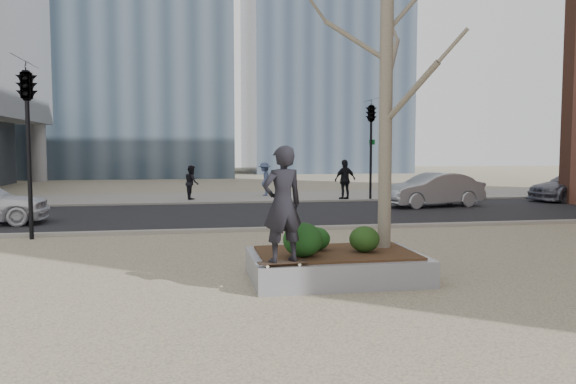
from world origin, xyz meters
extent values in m
plane|color=tan|center=(0.00, 0.00, 0.00)|extent=(120.00, 120.00, 0.00)
cube|color=black|center=(0.00, 10.00, 0.01)|extent=(60.00, 8.00, 0.02)
cube|color=gray|center=(0.00, 17.00, 0.01)|extent=(60.00, 6.00, 0.02)
cube|color=gray|center=(1.00, 0.00, 0.23)|extent=(3.00, 2.00, 0.45)
cube|color=#382314|center=(1.00, 0.00, 0.47)|extent=(2.70, 1.70, 0.04)
ellipsoid|color=#113410|center=(0.34, -0.36, 0.78)|extent=(0.67, 0.67, 0.57)
ellipsoid|color=#133A12|center=(0.70, 0.20, 0.70)|extent=(0.48, 0.48, 0.41)
ellipsoid|color=#153912|center=(1.49, -0.11, 0.72)|extent=(0.53, 0.53, 0.45)
imported|color=black|center=(-0.10, -0.88, 1.44)|extent=(0.76, 0.60, 1.82)
imported|color=#A7ABB0|center=(7.97, 11.29, 0.68)|extent=(4.22, 2.08, 1.33)
imported|color=slate|center=(15.17, 12.48, 0.66)|extent=(4.63, 2.46, 1.28)
imported|color=black|center=(-1.41, 16.07, 0.79)|extent=(0.67, 0.81, 1.53)
imported|color=#3E4D71|center=(2.09, 17.50, 0.84)|extent=(0.84, 1.16, 1.62)
imported|color=black|center=(5.32, 14.62, 0.92)|extent=(1.14, 0.73, 1.80)
camera|label=1|loc=(-1.54, -9.48, 2.30)|focal=35.00mm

